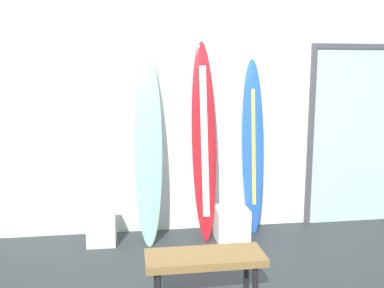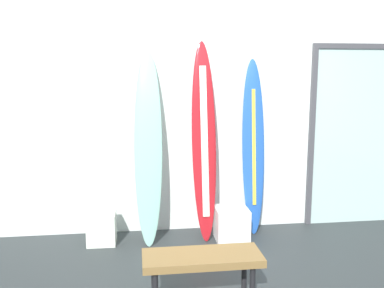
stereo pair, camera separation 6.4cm
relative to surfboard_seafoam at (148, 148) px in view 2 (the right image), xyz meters
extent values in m
cube|color=#2F3536|center=(0.64, -0.93, -1.05)|extent=(8.00, 8.00, 0.04)
cube|color=silver|center=(0.64, 0.37, 0.37)|extent=(7.20, 0.20, 2.80)
ellipsoid|color=#88C1B0|center=(0.00, 0.00, 0.02)|extent=(0.33, 0.51, 2.09)
cone|color=black|center=(0.00, -0.15, -0.85)|extent=(0.07, 0.09, 0.11)
ellipsoid|color=red|center=(0.61, 0.02, 0.06)|extent=(0.27, 0.43, 2.18)
cube|color=white|center=(0.61, -0.01, 0.07)|extent=(0.08, 0.29, 1.62)
cone|color=black|center=(0.61, -0.09, -0.84)|extent=(0.07, 0.09, 0.11)
ellipsoid|color=blue|center=(1.19, 0.11, -0.03)|extent=(0.26, 0.30, 1.99)
cube|color=yellow|center=(1.19, 0.08, -0.03)|extent=(0.04, 0.17, 1.30)
cone|color=black|center=(1.19, 0.04, -0.85)|extent=(0.07, 0.08, 0.11)
cube|color=silver|center=(-0.52, -0.04, -0.86)|extent=(0.31, 0.31, 0.33)
cube|color=white|center=(0.90, -0.11, -0.85)|extent=(0.36, 0.36, 0.36)
cube|color=silver|center=(2.48, 0.25, 0.02)|extent=(1.00, 0.02, 2.11)
cube|color=#47474C|center=(1.94, 0.25, 0.02)|extent=(0.06, 0.06, 2.11)
cube|color=#47474C|center=(2.48, 0.25, 1.11)|extent=(1.12, 0.06, 0.06)
cube|color=olive|center=(0.36, -1.45, -0.62)|extent=(0.93, 0.36, 0.06)
cylinder|color=black|center=(-0.01, -1.32, -0.84)|extent=(0.04, 0.04, 0.38)
cylinder|color=black|center=(0.73, -1.32, -0.84)|extent=(0.04, 0.04, 0.38)
camera|label=1|loc=(-0.18, -4.48, 0.79)|focal=39.50mm
camera|label=2|loc=(-0.12, -4.49, 0.79)|focal=39.50mm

